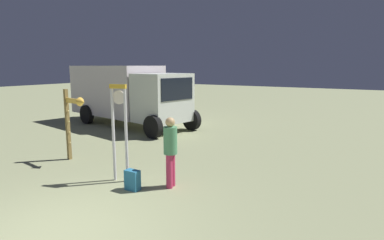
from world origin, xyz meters
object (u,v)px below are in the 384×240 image
person_near_clock (170,149)px  backpack (133,180)px  box_truck_near (126,92)px  standing_clock (119,125)px  arrow_sign (73,114)px

person_near_clock → backpack: size_ratio=3.53×
person_near_clock → box_truck_near: box_truck_near is taller
standing_clock → box_truck_near: box_truck_near is taller
standing_clock → backpack: (0.65, -0.32, -1.17)m
standing_clock → person_near_clock: bearing=12.4°
arrow_sign → person_near_clock: 3.61m
standing_clock → arrow_sign: standing_clock is taller
standing_clock → arrow_sign: 2.35m
box_truck_near → person_near_clock: bearing=-41.1°
arrow_sign → box_truck_near: (-2.83, 5.34, 0.14)m
person_near_clock → backpack: (-0.64, -0.60, -0.69)m
person_near_clock → box_truck_near: (-6.40, 5.58, 0.64)m
backpack → box_truck_near: (-5.77, 6.18, 1.33)m
arrow_sign → standing_clock: bearing=-12.8°
standing_clock → backpack: 1.37m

